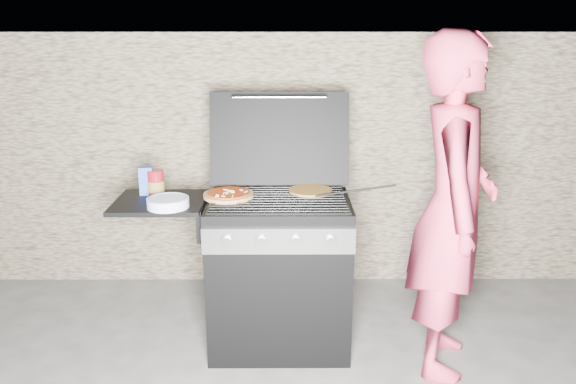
{
  "coord_description": "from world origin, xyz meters",
  "views": [
    {
      "loc": [
        0.04,
        -3.0,
        1.85
      ],
      "look_at": [
        0.05,
        0.0,
        0.95
      ],
      "focal_mm": 35.0,
      "sensor_mm": 36.0,
      "label": 1
    }
  ],
  "objects_px": {
    "pizza_topped": "(228,194)",
    "person": "(453,208)",
    "gas_grill": "(237,273)",
    "sauce_jar": "(156,182)"
  },
  "relations": [
    {
      "from": "person",
      "to": "pizza_topped",
      "type": "bearing_deg",
      "value": 93.0
    },
    {
      "from": "pizza_topped",
      "to": "person",
      "type": "bearing_deg",
      "value": -10.82
    },
    {
      "from": "gas_grill",
      "to": "person",
      "type": "height_order",
      "value": "person"
    },
    {
      "from": "gas_grill",
      "to": "pizza_topped",
      "type": "bearing_deg",
      "value": 135.54
    },
    {
      "from": "pizza_topped",
      "to": "person",
      "type": "distance_m",
      "value": 1.23
    },
    {
      "from": "pizza_topped",
      "to": "person",
      "type": "relative_size",
      "value": 0.15
    },
    {
      "from": "gas_grill",
      "to": "sauce_jar",
      "type": "relative_size",
      "value": 9.2
    },
    {
      "from": "gas_grill",
      "to": "sauce_jar",
      "type": "xyz_separation_m",
      "value": [
        -0.46,
        0.11,
        0.52
      ]
    },
    {
      "from": "gas_grill",
      "to": "pizza_topped",
      "type": "xyz_separation_m",
      "value": [
        -0.04,
        0.04,
        0.47
      ]
    },
    {
      "from": "person",
      "to": "gas_grill",
      "type": "bearing_deg",
      "value": 94.39
    }
  ]
}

